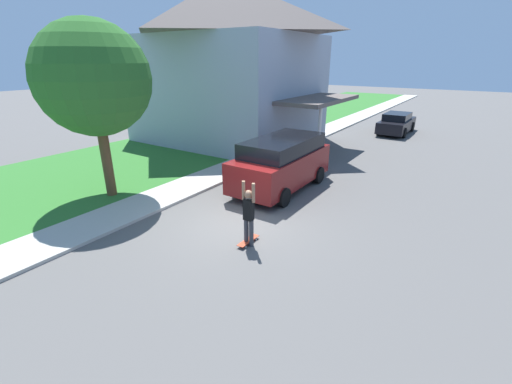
{
  "coord_description": "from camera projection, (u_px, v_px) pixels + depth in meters",
  "views": [
    {
      "loc": [
        5.99,
        -7.9,
        4.9
      ],
      "look_at": [
        0.29,
        0.62,
        0.9
      ],
      "focal_mm": 24.0,
      "sensor_mm": 36.0,
      "label": 1
    }
  ],
  "objects": [
    {
      "name": "car_down_street",
      "position": [
        397.0,
        123.0,
        23.89
      ],
      "size": [
        1.87,
        4.36,
        1.41
      ],
      "color": "black",
      "rests_on": "ground_plane"
    },
    {
      "name": "lawn",
      "position": [
        189.0,
        149.0,
        19.78
      ],
      "size": [
        10.0,
        80.0,
        0.08
      ],
      "color": "#2D6B28",
      "rests_on": "ground_plane"
    },
    {
      "name": "sidewalk",
      "position": [
        251.0,
        160.0,
        17.5
      ],
      "size": [
        1.8,
        80.0,
        0.1
      ],
      "color": "#ADA89E",
      "rests_on": "ground_plane"
    },
    {
      "name": "house",
      "position": [
        228.0,
        61.0,
        20.55
      ],
      "size": [
        12.62,
        8.89,
        9.1
      ],
      "color": "#99A3B2",
      "rests_on": "lawn"
    },
    {
      "name": "skateboarder",
      "position": [
        249.0,
        214.0,
        9.32
      ],
      "size": [
        0.41,
        0.22,
        1.87
      ],
      "color": "#38383D",
      "rests_on": "ground_plane"
    },
    {
      "name": "ground_plane",
      "position": [
        238.0,
        222.0,
        11.0
      ],
      "size": [
        120.0,
        120.0,
        0.0
      ],
      "primitive_type": "plane",
      "color": "#54514F"
    },
    {
      "name": "skateboard",
      "position": [
        248.0,
        241.0,
        9.71
      ],
      "size": [
        0.22,
        0.83,
        0.1
      ],
      "color": "#B73D23",
      "rests_on": "ground_plane"
    },
    {
      "name": "lawn_tree_near",
      "position": [
        93.0,
        79.0,
        11.53
      ],
      "size": [
        3.85,
        3.85,
        6.12
      ],
      "color": "brown",
      "rests_on": "lawn"
    },
    {
      "name": "suv_parked",
      "position": [
        281.0,
        162.0,
        13.48
      ],
      "size": [
        2.2,
        4.83,
        2.05
      ],
      "color": "maroon",
      "rests_on": "ground_plane"
    }
  ]
}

